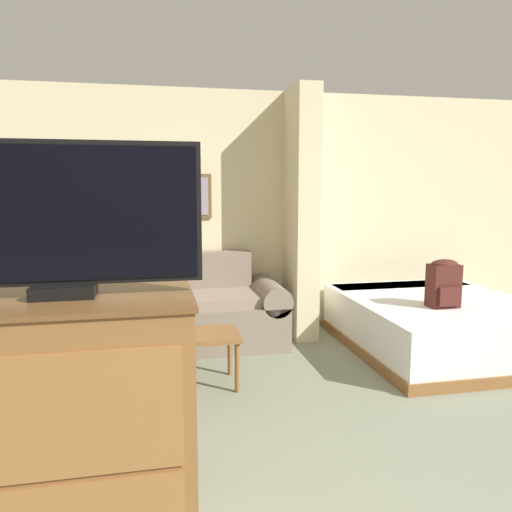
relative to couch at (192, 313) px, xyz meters
name	(u,v)px	position (x,y,z in m)	size (l,w,h in m)	color
wall_back	(244,214)	(0.63, 0.48, 0.96)	(7.02, 0.16, 2.60)	beige
wall_partition_pillar	(301,214)	(1.17, 0.13, 0.97)	(0.24, 0.59, 2.60)	beige
couch	(192,313)	(0.00, 0.00, 0.00)	(1.86, 0.84, 0.91)	gray
coffee_table	(196,341)	(-0.05, -1.06, 0.04)	(0.68, 0.45, 0.43)	brown
side_table	(77,307)	(-1.10, 0.03, 0.11)	(0.46, 0.46, 0.52)	brown
table_lamp	(75,267)	(-1.10, 0.03, 0.50)	(0.35, 0.35, 0.45)	tan
tv_dresser	(72,437)	(-0.72, -2.88, 0.25)	(1.00, 0.58, 1.17)	brown
tv	(60,218)	(-0.72, -2.88, 1.14)	(1.08, 0.16, 0.60)	black
bed	(436,323)	(2.34, -0.60, -0.08)	(1.69, 1.99, 0.50)	brown
backpack	(444,283)	(2.21, -0.91, 0.39)	(0.27, 0.20, 0.44)	#471E19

